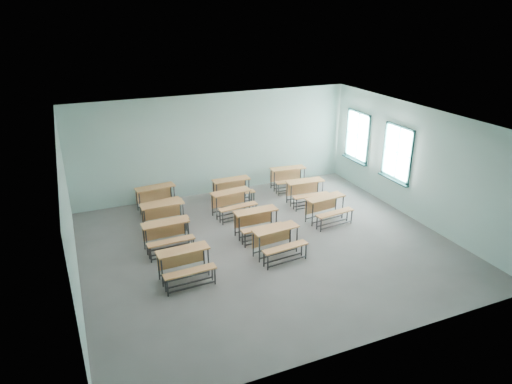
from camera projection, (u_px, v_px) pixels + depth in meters
room at (271, 187)px, 11.02m from camera, size 9.04×8.04×3.24m
desk_unit_r0c0 at (185, 261)px, 9.97m from camera, size 1.18×0.82×0.72m
desk_unit_r0c1 at (278, 238)px, 10.93m from camera, size 1.22×0.88×0.72m
desk_unit_r1c0 at (167, 232)px, 11.22m from camera, size 1.17×0.81×0.72m
desk_unit_r1c1 at (257, 220)px, 11.87m from camera, size 1.15×0.78×0.72m
desk_unit_r1c2 at (327, 206)px, 12.70m from camera, size 1.23×0.89×0.72m
desk_unit_r2c0 at (164, 213)px, 12.27m from camera, size 1.16×0.79×0.72m
desk_unit_r2c1 at (233, 200)px, 13.08m from camera, size 1.22×0.88×0.72m
desk_unit_r2c2 at (306, 189)px, 13.87m from camera, size 1.19×0.83×0.72m
desk_unit_r3c0 at (157, 195)px, 13.42m from camera, size 1.22×0.89×0.72m
desk_unit_r3c1 at (232, 187)px, 14.00m from camera, size 1.15×0.77×0.72m
desk_unit_r3c2 at (289, 175)px, 14.97m from camera, size 1.21×0.87×0.72m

